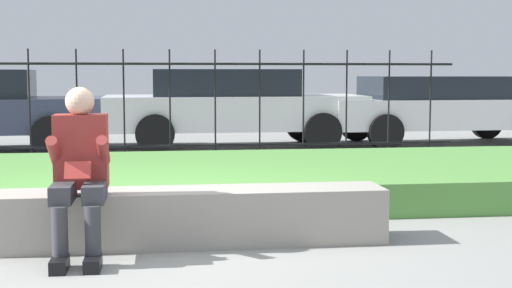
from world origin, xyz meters
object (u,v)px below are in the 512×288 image
at_px(car_parked_right, 438,107).
at_px(car_parked_center, 232,105).
at_px(person_seated_reader, 80,166).
at_px(stone_bench, 184,220).

xyz_separation_m(car_parked_right, car_parked_center, (-3.90, -0.08, 0.06)).
relative_size(person_seated_reader, car_parked_center, 0.27).
bearing_deg(person_seated_reader, car_parked_right, 52.83).
relative_size(stone_bench, car_parked_center, 0.68).
bearing_deg(stone_bench, car_parked_right, 55.60).
xyz_separation_m(stone_bench, car_parked_center, (1.11, 7.25, 0.56)).
height_order(stone_bench, car_parked_right, car_parked_right).
bearing_deg(stone_bench, car_parked_center, 81.27).
xyz_separation_m(person_seated_reader, car_parked_right, (5.76, 7.60, 0.02)).
xyz_separation_m(stone_bench, person_seated_reader, (-0.75, -0.28, 0.47)).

